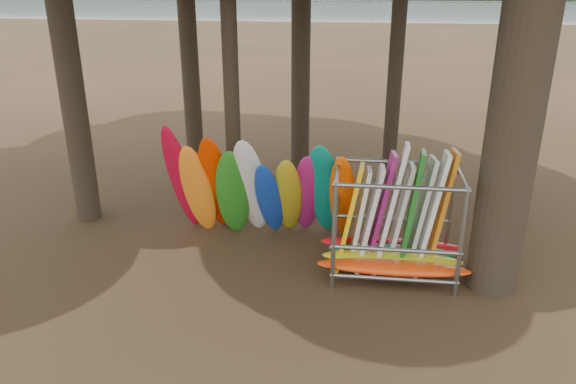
# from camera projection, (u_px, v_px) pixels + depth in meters

# --- Properties ---
(ground) EXTENTS (120.00, 120.00, 0.00)m
(ground) POSITION_uv_depth(u_px,v_px,m) (277.00, 281.00, 11.70)
(ground) COLOR #47331E
(ground) RESTS_ON ground
(lake) EXTENTS (160.00, 160.00, 0.00)m
(lake) POSITION_uv_depth(u_px,v_px,m) (347.00, 22.00, 66.97)
(lake) COLOR gray
(lake) RESTS_ON ground
(kayak_row) EXTENTS (4.50, 2.09, 3.06)m
(kayak_row) POSITION_uv_depth(u_px,v_px,m) (258.00, 191.00, 12.91)
(kayak_row) COLOR #B30927
(kayak_row) RESTS_ON ground
(storage_rack) EXTENTS (3.13, 1.57, 2.86)m
(storage_rack) POSITION_uv_depth(u_px,v_px,m) (394.00, 228.00, 11.61)
(storage_rack) COLOR gray
(storage_rack) RESTS_ON ground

